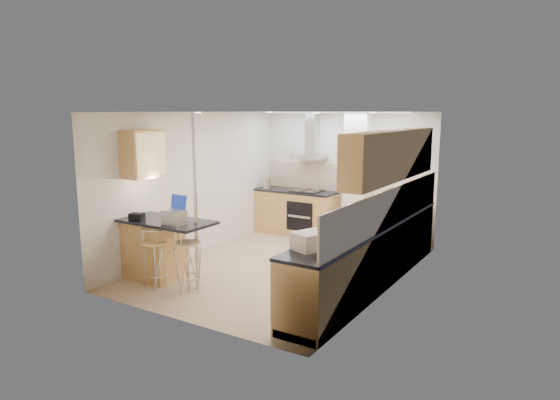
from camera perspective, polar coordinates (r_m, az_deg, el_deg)
The scene contains 16 objects.
ground at distance 8.17m, azimuth 0.25°, elevation -7.78°, with size 4.80×4.80×0.00m, color tan.
room_shell at distance 8.00m, azimuth 3.65°, elevation 3.14°, with size 3.64×4.84×2.51m.
right_counter at distance 7.40m, azimuth 10.26°, elevation -6.15°, with size 0.63×4.40×0.92m.
back_counter at distance 10.27m, azimuth 1.87°, elevation -1.38°, with size 1.70×0.63×0.92m.
peninsula at distance 7.61m, azimuth -12.86°, elevation -5.67°, with size 1.47×0.72×0.94m.
microwave at distance 6.95m, azimuth 9.80°, elevation -2.11°, with size 0.50×0.34×0.28m, color silver.
laptop at distance 7.16m, azimuth -12.01°, elevation -1.93°, with size 0.30×0.23×0.21m, color #A4A6AC.
bag at distance 7.56m, azimuth -16.05°, elevation -1.86°, with size 0.20×0.15×0.11m, color black.
bar_stool_near at distance 7.41m, azimuth -14.11°, elevation -6.43°, with size 0.36×0.36×0.88m, color #DEA877, non-canonical shape.
bar_stool_end at distance 7.15m, azimuth -10.45°, elevation -6.68°, with size 0.38×0.38×0.93m, color #DEA877, non-canonical shape.
jar_a at distance 7.51m, azimuth 10.50°, elevation -1.55°, with size 0.12×0.12×0.19m, color silver.
jar_b at distance 8.34m, azimuth 13.43°, elevation -0.58°, with size 0.11×0.11×0.17m, color silver.
jar_c at distance 6.92m, azimuth 8.50°, elevation -2.41°, with size 0.14×0.14×0.21m, color #ADA48A.
jar_d at distance 6.11m, azimuth 5.68°, elevation -4.34°, with size 0.10×0.10×0.15m, color silver.
bread_bin at distance 5.85m, azimuth 3.53°, elevation -4.65°, with size 0.31×0.39×0.21m, color silver.
kettle at distance 10.38m, azimuth -1.52°, elevation 1.91°, with size 0.16×0.16×0.21m, color #B9BDBE.
Camera 1 is at (4.07, -6.62, 2.52)m, focal length 32.00 mm.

